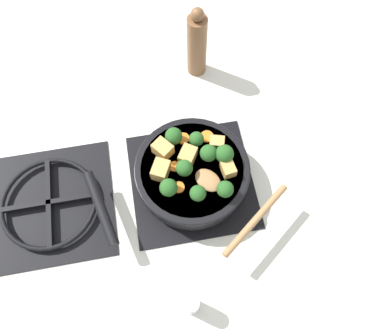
{
  "coord_description": "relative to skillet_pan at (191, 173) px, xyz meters",
  "views": [
    {
      "loc": [
        -0.35,
        0.06,
        0.9
      ],
      "look_at": [
        0.0,
        0.0,
        0.09
      ],
      "focal_mm": 35.0,
      "sensor_mm": 36.0,
      "label": 1
    }
  ],
  "objects": [
    {
      "name": "ground_plane",
      "position": [
        0.0,
        -0.0,
        -0.06
      ],
      "size": [
        2.4,
        2.4,
        0.0
      ],
      "primitive_type": "plane",
      "color": "silver"
    },
    {
      "name": "front_burner_grate",
      "position": [
        0.0,
        -0.0,
        -0.05
      ],
      "size": [
        0.31,
        0.31,
        0.03
      ],
      "color": "black",
      "rests_on": "ground_plane"
    },
    {
      "name": "rear_burner_grate",
      "position": [
        0.0,
        0.36,
        -0.05
      ],
      "size": [
        0.31,
        0.31,
        0.03
      ],
      "color": "black",
      "rests_on": "ground_plane"
    },
    {
      "name": "skillet_pan",
      "position": [
        0.0,
        0.0,
        0.0
      ],
      "size": [
        0.29,
        0.4,
        0.06
      ],
      "color": "black",
      "rests_on": "front_burner_grate"
    },
    {
      "name": "wooden_spoon",
      "position": [
        -0.1,
        -0.08,
        0.03
      ],
      "size": [
        0.22,
        0.21,
        0.02
      ],
      "color": "#A87A4C",
      "rests_on": "skillet_pan"
    },
    {
      "name": "tofu_cube_center_large",
      "position": [
        0.05,
        0.06,
        0.04
      ],
      "size": [
        0.06,
        0.06,
        0.04
      ],
      "primitive_type": "cube",
      "rotation": [
        0.0,
        0.0,
        0.68
      ],
      "color": "tan",
      "rests_on": "skillet_pan"
    },
    {
      "name": "tofu_cube_near_handle",
      "position": [
        0.03,
        0.0,
        0.04
      ],
      "size": [
        0.06,
        0.05,
        0.03
      ],
      "primitive_type": "cube",
      "rotation": [
        0.0,
        0.0,
        5.72
      ],
      "color": "tan",
      "rests_on": "skillet_pan"
    },
    {
      "name": "tofu_cube_east_chunk",
      "position": [
        0.05,
        -0.07,
        0.04
      ],
      "size": [
        0.04,
        0.04,
        0.03
      ],
      "primitive_type": "cube",
      "rotation": [
        0.0,
        0.0,
        4.43
      ],
      "color": "tan",
      "rests_on": "skillet_pan"
    },
    {
      "name": "tofu_cube_west_chunk",
      "position": [
        -0.02,
        -0.08,
        0.04
      ],
      "size": [
        0.04,
        0.03,
        0.03
      ],
      "primitive_type": "cube",
      "rotation": [
        0.0,
        0.0,
        3.3
      ],
      "color": "tan",
      "rests_on": "skillet_pan"
    },
    {
      "name": "tofu_cube_back_piece",
      "position": [
        -0.0,
        0.07,
        0.04
      ],
      "size": [
        0.06,
        0.05,
        0.04
      ],
      "primitive_type": "cube",
      "rotation": [
        0.0,
        0.0,
        2.67
      ],
      "color": "tan",
      "rests_on": "skillet_pan"
    },
    {
      "name": "broccoli_floret_near_spoon",
      "position": [
        -0.05,
        0.06,
        0.05
      ],
      "size": [
        0.04,
        0.04,
        0.05
      ],
      "color": "#709956",
      "rests_on": "skillet_pan"
    },
    {
      "name": "broccoli_floret_center_top",
      "position": [
        0.08,
        0.03,
        0.05
      ],
      "size": [
        0.04,
        0.04,
        0.05
      ],
      "color": "#709956",
      "rests_on": "skillet_pan"
    },
    {
      "name": "broccoli_floret_east_rim",
      "position": [
        -0.07,
        -0.01,
        0.05
      ],
      "size": [
        0.04,
        0.04,
        0.04
      ],
      "color": "#709956",
      "rests_on": "skillet_pan"
    },
    {
      "name": "broccoli_floret_west_rim",
      "position": [
        0.06,
        -0.02,
        0.05
      ],
      "size": [
        0.04,
        0.04,
        0.04
      ],
      "color": "#709956",
      "rests_on": "skillet_pan"
    },
    {
      "name": "broccoli_floret_north_edge",
      "position": [
        0.02,
        -0.05,
        0.05
      ],
      "size": [
        0.04,
        0.04,
        0.05
      ],
      "color": "#709956",
      "rests_on": "skillet_pan"
    },
    {
      "name": "broccoli_floret_south_cluster",
      "position": [
        -0.08,
        -0.06,
        0.05
      ],
      "size": [
        0.04,
        0.04,
        0.05
      ],
      "color": "#709956",
      "rests_on": "skillet_pan"
    },
    {
      "name": "broccoli_floret_mid_floret",
      "position": [
        -0.01,
        0.02,
        0.05
      ],
      "size": [
        0.04,
        0.04,
        0.05
      ],
      "color": "#709956",
      "rests_on": "skillet_pan"
    },
    {
      "name": "broccoli_floret_small_inner",
      "position": [
        0.01,
        -0.08,
        0.06
      ],
      "size": [
        0.04,
        0.04,
        0.05
      ],
      "color": "#709956",
      "rests_on": "skillet_pan"
    },
    {
      "name": "carrot_slice_orange_thin",
      "position": [
        -0.04,
        0.04,
        0.03
      ],
      "size": [
        0.03,
        0.03,
        0.01
      ],
      "primitive_type": "cylinder",
      "color": "orange",
      "rests_on": "skillet_pan"
    },
    {
      "name": "carrot_slice_near_center",
      "position": [
        0.08,
        -0.05,
        0.03
      ],
      "size": [
        0.03,
        0.03,
        0.01
      ],
      "primitive_type": "cylinder",
      "color": "orange",
      "rests_on": "skillet_pan"
    },
    {
      "name": "carrot_slice_edge_slice",
      "position": [
        0.08,
        0.0,
        0.03
      ],
      "size": [
        0.03,
        0.03,
        0.01
      ],
      "primitive_type": "cylinder",
      "color": "orange",
      "rests_on": "skillet_pan"
    },
    {
      "name": "carrot_slice_under_broccoli",
      "position": [
        0.01,
        0.04,
        0.03
      ],
      "size": [
        0.03,
        0.03,
        0.01
      ],
      "primitive_type": "cylinder",
      "color": "orange",
      "rests_on": "skillet_pan"
    },
    {
      "name": "pepper_mill",
      "position": [
        0.35,
        -0.08,
        0.04
      ],
      "size": [
        0.05,
        0.05,
        0.23
      ],
      "color": "brown",
      "rests_on": "ground_plane"
    },
    {
      "name": "salt_shaker",
      "position": [
        -0.3,
        0.05,
        -0.02
      ],
      "size": [
        0.04,
        0.04,
        0.09
      ],
      "color": "white",
      "rests_on": "ground_plane"
    }
  ]
}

